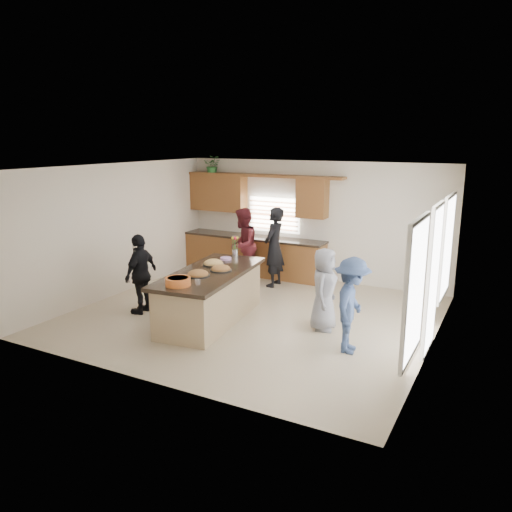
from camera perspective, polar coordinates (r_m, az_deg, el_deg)
The scene contains 18 objects.
floor at distance 9.59m, azimuth -0.41°, elevation -6.83°, with size 6.50×6.50×0.00m, color tan.
room_shell at distance 9.11m, azimuth -0.43°, elevation 4.46°, with size 6.52×6.02×2.81m.
back_cabinetry at distance 12.34m, azimuth -0.39°, elevation 2.15°, with size 4.08×0.66×2.46m.
right_wall_glazing at distance 8.10m, azimuth 19.58°, elevation -1.49°, with size 0.06×4.00×2.25m.
island at distance 9.24m, azimuth -5.21°, elevation -4.73°, with size 1.46×2.82×0.95m.
platter_front at distance 8.80m, azimuth -6.65°, elevation -2.12°, with size 0.41×0.41×0.17m.
platter_mid at distance 9.10m, azimuth -4.04°, elevation -1.53°, with size 0.40×0.40×0.16m.
platter_back at distance 9.53m, azimuth -4.89°, elevation -0.87°, with size 0.41×0.41×0.17m.
salad_bowl at distance 8.27m, azimuth -8.91°, elevation -2.85°, with size 0.42×0.42×0.13m.
clear_cup at distance 8.27m, azimuth -6.69°, elevation -2.97°, with size 0.09×0.09×0.09m, color white.
plate_stack at distance 9.91m, azimuth -3.47°, elevation -0.30°, with size 0.22×0.22×0.05m, color #C996DA.
flower_vase at distance 10.16m, azimuth -2.42°, elevation 1.18°, with size 0.14×0.14×0.41m.
potted_plant at distance 12.80m, azimuth -4.98°, elevation 10.29°, with size 0.43×0.37×0.47m, color #2C6F2E.
woman_left_back at distance 11.27m, azimuth 2.08°, elevation 1.01°, with size 0.66×0.43×1.81m, color black.
woman_left_mid at distance 11.64m, azimuth -1.52°, elevation 1.25°, with size 0.85×0.66×1.74m, color #561A20.
woman_left_front at distance 9.80m, azimuth -13.01°, elevation -2.00°, with size 0.91×0.38×1.55m, color black.
woman_right_back at distance 7.94m, azimuth 10.87°, elevation -5.57°, with size 0.99×0.57×1.53m, color navy.
woman_right_front at distance 8.81m, azimuth 7.79°, elevation -3.78°, with size 0.72×0.47×1.47m, color gray.
Camera 1 is at (4.28, -7.92, 3.31)m, focal length 35.00 mm.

